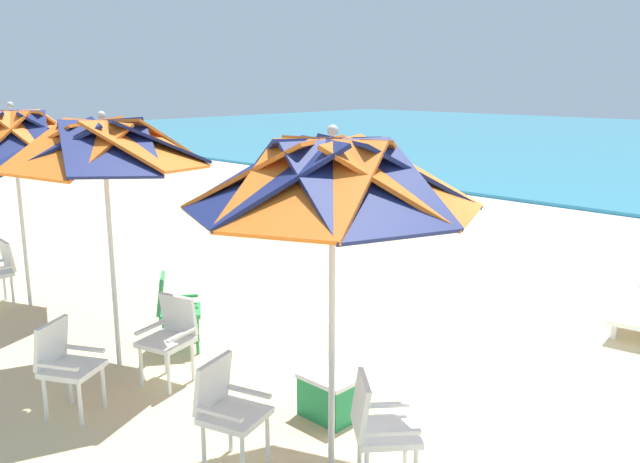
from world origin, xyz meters
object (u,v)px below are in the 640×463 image
plastic_chair_3 (174,307)px  cooler_box (328,396)px  plastic_chair_1 (378,425)px  beach_umbrella_1 (104,147)px  plastic_chair_2 (66,362)px  plastic_chair_0 (228,407)px  beach_umbrella_0 (332,179)px  plastic_chair_4 (170,334)px  beach_umbrella_2 (13,135)px

plastic_chair_3 → cooler_box: plastic_chair_3 is taller
plastic_chair_1 → beach_umbrella_1: size_ratio=0.33×
plastic_chair_2 → plastic_chair_1: bearing=21.7°
plastic_chair_0 → plastic_chair_2: (-1.69, -0.49, 0.00)m
plastic_chair_0 → plastic_chair_3: same height
beach_umbrella_0 → plastic_chair_2: beach_umbrella_0 is taller
beach_umbrella_0 → plastic_chair_4: beach_umbrella_0 is taller
plastic_chair_3 → beach_umbrella_2: size_ratio=0.32×
plastic_chair_1 → plastic_chair_4: size_ratio=1.00×
beach_umbrella_1 → plastic_chair_4: bearing=15.2°
plastic_chair_3 → plastic_chair_1: bearing=-7.4°
plastic_chair_4 → beach_umbrella_2: bearing=-179.2°
plastic_chair_1 → plastic_chair_4: bearing=-178.9°
plastic_chair_3 → plastic_chair_4: 0.80m
plastic_chair_0 → plastic_chair_1: size_ratio=1.00×
plastic_chair_0 → beach_umbrella_2: beach_umbrella_2 is taller
plastic_chair_2 → plastic_chair_4: (0.10, 1.02, 0.00)m
plastic_chair_4 → beach_umbrella_2: size_ratio=0.32×
beach_umbrella_0 → plastic_chair_2: 3.05m
beach_umbrella_1 → plastic_chair_2: (0.60, -0.83, -1.81)m
plastic_chair_1 → beach_umbrella_1: beach_umbrella_1 is taller
beach_umbrella_1 → cooler_box: size_ratio=5.30×
plastic_chair_1 → beach_umbrella_0: bearing=-176.1°
beach_umbrella_2 → cooler_box: (4.90, 0.59, -2.06)m
beach_umbrella_2 → plastic_chair_3: bearing=11.1°
beach_umbrella_0 → beach_umbrella_1: size_ratio=1.00×
plastic_chair_0 → plastic_chair_3: bearing=155.7°
plastic_chair_3 → beach_umbrella_2: 3.21m
plastic_chair_0 → plastic_chair_3: (-2.23, 1.01, 0.00)m
plastic_chair_2 → beach_umbrella_0: bearing=24.8°
beach_umbrella_1 → beach_umbrella_2: (-2.57, 0.15, -0.04)m
plastic_chair_2 → plastic_chair_3: bearing=110.0°
plastic_chair_3 → beach_umbrella_2: bearing=-168.9°
plastic_chair_3 → beach_umbrella_2: beach_umbrella_2 is taller
plastic_chair_0 → beach_umbrella_2: 5.20m
plastic_chair_4 → plastic_chair_2: bearing=-95.7°
beach_umbrella_0 → plastic_chair_0: size_ratio=3.05×
plastic_chair_3 → plastic_chair_2: bearing=-70.0°
plastic_chair_2 → plastic_chair_3: size_ratio=1.00×
plastic_chair_2 → plastic_chair_4: 1.03m
beach_umbrella_1 → beach_umbrella_2: beach_umbrella_2 is taller
plastic_chair_0 → plastic_chair_2: size_ratio=1.00×
beach_umbrella_2 → cooler_box: size_ratio=5.35×
plastic_chair_3 → cooler_box: (2.27, 0.08, -0.30)m
beach_umbrella_0 → cooler_box: size_ratio=5.28×
plastic_chair_1 → beach_umbrella_2: (-5.87, -0.10, 1.77)m
plastic_chair_4 → plastic_chair_3: bearing=143.9°
plastic_chair_2 → beach_umbrella_2: size_ratio=0.32×
plastic_chair_2 → beach_umbrella_2: bearing=162.8°
plastic_chair_1 → beach_umbrella_2: beach_umbrella_2 is taller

